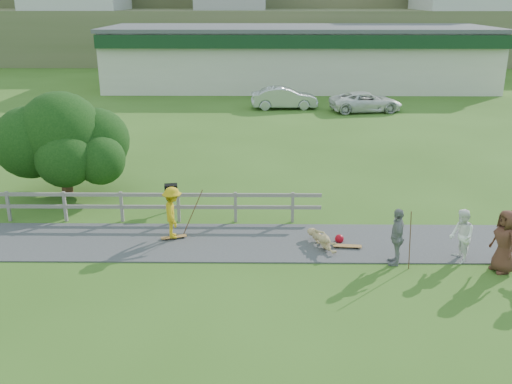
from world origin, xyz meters
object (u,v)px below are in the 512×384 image
(spectator_b, at_px, (397,237))
(tree, at_px, (64,156))
(car_silver, at_px, (284,98))
(car_white, at_px, (366,102))
(bbq, at_px, (171,198))
(skater_rider, at_px, (173,215))
(skater_fallen, at_px, (322,239))
(spectator_a, at_px, (461,236))
(spectator_c, at_px, (505,241))

(spectator_b, relative_size, tree, 0.33)
(spectator_b, relative_size, car_silver, 0.38)
(car_white, bearing_deg, bbq, 143.53)
(car_silver, distance_m, bbq, 20.81)
(skater_rider, distance_m, spectator_b, 7.05)
(car_white, xyz_separation_m, bbq, (-10.43, -19.19, -0.17))
(car_white, height_order, bbq, car_white)
(car_white, bearing_deg, skater_fallen, 159.01)
(bbq, bearing_deg, skater_fallen, -40.75)
(spectator_a, relative_size, bbq, 1.61)
(skater_rider, height_order, tree, tree)
(spectator_a, bearing_deg, bbq, -116.55)
(spectator_a, height_order, spectator_b, spectator_b)
(spectator_b, xyz_separation_m, car_white, (3.13, 23.53, -0.19))
(skater_rider, height_order, spectator_c, spectator_c)
(tree, bearing_deg, car_white, 49.39)
(spectator_a, xyz_separation_m, bbq, (-9.26, 4.16, -0.31))
(skater_rider, distance_m, spectator_c, 10.03)
(skater_fallen, xyz_separation_m, car_white, (5.19, 22.39, 0.40))
(bbq, bearing_deg, spectator_a, -33.53)
(car_silver, bearing_deg, tree, 149.28)
(skater_rider, xyz_separation_m, bbq, (-0.46, 2.65, -0.34))
(skater_rider, height_order, spectator_b, spectator_b)
(spectator_b, distance_m, car_silver, 24.70)
(skater_fallen, bearing_deg, bbq, 125.91)
(spectator_c, distance_m, car_silver, 25.60)
(skater_fallen, distance_m, bbq, 6.15)
(spectator_c, relative_size, car_white, 0.38)
(skater_rider, relative_size, tree, 0.32)
(spectator_c, bearing_deg, tree, -129.03)
(spectator_b, bearing_deg, tree, -109.06)
(spectator_c, xyz_separation_m, tree, (-14.73, 6.60, 0.64))
(spectator_c, distance_m, tree, 16.16)
(spectator_b, distance_m, tree, 13.31)
(spectator_a, xyz_separation_m, tree, (-13.73, 5.97, 0.76))
(spectator_a, height_order, spectator_c, spectator_c)
(spectator_a, relative_size, tree, 0.31)
(skater_rider, relative_size, car_silver, 0.37)
(spectator_a, distance_m, bbq, 10.16)
(skater_fallen, height_order, car_white, car_white)
(skater_fallen, relative_size, spectator_c, 0.81)
(skater_fallen, height_order, spectator_c, spectator_c)
(spectator_c, bearing_deg, spectator_b, -113.54)
(spectator_c, xyz_separation_m, bbq, (-10.26, 4.79, -0.43))
(spectator_c, bearing_deg, skater_rider, -117.23)
(skater_fallen, bearing_deg, spectator_c, -40.22)
(skater_rider, bearing_deg, spectator_a, -112.63)
(skater_rider, relative_size, bbq, 1.67)
(skater_fallen, height_order, tree, tree)
(tree, bearing_deg, spectator_a, -23.50)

